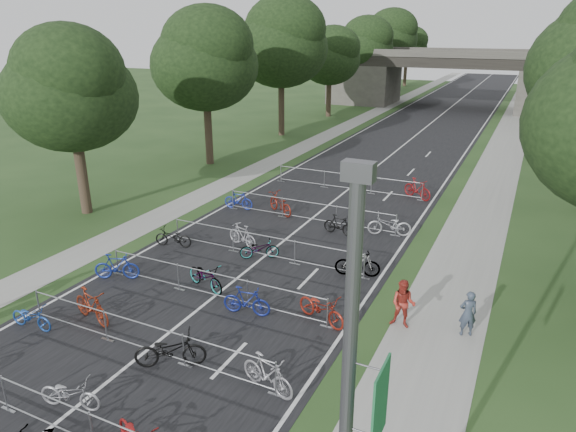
# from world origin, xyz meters

# --- Properties ---
(road) EXTENTS (11.00, 140.00, 0.01)m
(road) POSITION_xyz_m (0.00, 50.00, 0.01)
(road) COLOR black
(road) RESTS_ON ground
(sidewalk_right) EXTENTS (3.00, 140.00, 0.01)m
(sidewalk_right) POSITION_xyz_m (8.00, 50.00, 0.01)
(sidewalk_right) COLOR gray
(sidewalk_right) RESTS_ON ground
(sidewalk_left) EXTENTS (2.00, 140.00, 0.01)m
(sidewalk_left) POSITION_xyz_m (-7.50, 50.00, 0.01)
(sidewalk_left) COLOR gray
(sidewalk_left) RESTS_ON ground
(lane_markings) EXTENTS (0.12, 140.00, 0.00)m
(lane_markings) POSITION_xyz_m (0.00, 50.00, 0.00)
(lane_markings) COLOR silver
(lane_markings) RESTS_ON ground
(overpass_bridge) EXTENTS (31.00, 8.00, 7.05)m
(overpass_bridge) POSITION_xyz_m (0.00, 65.00, 3.53)
(overpass_bridge) COLOR #43403B
(overpass_bridge) RESTS_ON ground
(tree_left_0) EXTENTS (6.72, 6.72, 10.25)m
(tree_left_0) POSITION_xyz_m (-11.39, 15.93, 6.49)
(tree_left_0) COLOR #33261C
(tree_left_0) RESTS_ON ground
(tree_left_1) EXTENTS (7.56, 7.56, 11.53)m
(tree_left_1) POSITION_xyz_m (-11.39, 27.93, 7.30)
(tree_left_1) COLOR #33261C
(tree_left_1) RESTS_ON ground
(tree_left_2) EXTENTS (8.40, 8.40, 12.81)m
(tree_left_2) POSITION_xyz_m (-11.39, 39.93, 8.12)
(tree_left_2) COLOR #33261C
(tree_left_2) RESTS_ON ground
(tree_left_3) EXTENTS (6.72, 6.72, 10.25)m
(tree_left_3) POSITION_xyz_m (-11.39, 51.93, 6.49)
(tree_left_3) COLOR #33261C
(tree_left_3) RESTS_ON ground
(tree_left_4) EXTENTS (7.56, 7.56, 11.53)m
(tree_left_4) POSITION_xyz_m (-11.39, 63.93, 7.30)
(tree_left_4) COLOR #33261C
(tree_left_4) RESTS_ON ground
(tree_left_5) EXTENTS (8.40, 8.40, 12.81)m
(tree_left_5) POSITION_xyz_m (-11.39, 75.93, 8.12)
(tree_left_5) COLOR #33261C
(tree_left_5) RESTS_ON ground
(tree_right_5) EXTENTS (6.16, 6.16, 9.39)m
(tree_right_5) POSITION_xyz_m (13.11, 75.93, 5.95)
(tree_right_5) COLOR #33261C
(tree_right_5) RESTS_ON ground
(tree_left_6) EXTENTS (6.72, 6.72, 10.25)m
(tree_left_6) POSITION_xyz_m (-11.39, 87.93, 6.49)
(tree_left_6) COLOR #33261C
(tree_left_6) RESTS_ON ground
(tree_right_6) EXTENTS (7.17, 7.17, 10.93)m
(tree_right_6) POSITION_xyz_m (13.11, 87.93, 6.92)
(tree_right_6) COLOR #33261C
(tree_right_6) RESTS_ON ground
(barrier_row_1) EXTENTS (9.70, 0.08, 1.10)m
(barrier_row_1) POSITION_xyz_m (0.00, 3.60, 0.55)
(barrier_row_1) COLOR #96989D
(barrier_row_1) RESTS_ON ground
(barrier_row_2) EXTENTS (9.70, 0.08, 1.10)m
(barrier_row_2) POSITION_xyz_m (0.00, 7.20, 0.55)
(barrier_row_2) COLOR #96989D
(barrier_row_2) RESTS_ON ground
(barrier_row_3) EXTENTS (9.70, 0.08, 1.10)m
(barrier_row_3) POSITION_xyz_m (0.00, 11.00, 0.55)
(barrier_row_3) COLOR #96989D
(barrier_row_3) RESTS_ON ground
(barrier_row_4) EXTENTS (9.70, 0.08, 1.10)m
(barrier_row_4) POSITION_xyz_m (0.00, 15.00, 0.55)
(barrier_row_4) COLOR #96989D
(barrier_row_4) RESTS_ON ground
(barrier_row_5) EXTENTS (9.70, 0.08, 1.10)m
(barrier_row_5) POSITION_xyz_m (0.00, 20.00, 0.55)
(barrier_row_5) COLOR #96989D
(barrier_row_5) RESTS_ON ground
(barrier_row_6) EXTENTS (9.70, 0.08, 1.10)m
(barrier_row_6) POSITION_xyz_m (0.00, 26.00, 0.55)
(barrier_row_6) COLOR #96989D
(barrier_row_6) RESTS_ON ground
(bike_5) EXTENTS (1.84, 1.00, 0.92)m
(bike_5) POSITION_xyz_m (-0.08, 4.41, 0.46)
(bike_5) COLOR gray
(bike_5) RESTS_ON ground
(bike_8) EXTENTS (1.71, 0.70, 0.88)m
(bike_8) POSITION_xyz_m (-4.30, 6.64, 0.44)
(bike_8) COLOR #1B4397
(bike_8) RESTS_ON ground
(bike_9) EXTENTS (2.09, 1.03, 1.21)m
(bike_9) POSITION_xyz_m (-2.80, 7.85, 0.60)
(bike_9) COLOR maroon
(bike_9) RESTS_ON ground
(bike_10) EXTENTS (2.20, 1.72, 1.11)m
(bike_10) POSITION_xyz_m (1.18, 7.02, 0.56)
(bike_10) COLOR black
(bike_10) RESTS_ON ground
(bike_11) EXTENTS (1.92, 0.98, 1.11)m
(bike_11) POSITION_xyz_m (4.30, 7.28, 0.56)
(bike_11) COLOR #95939A
(bike_11) RESTS_ON ground
(bike_12) EXTENTS (1.88, 1.23, 1.10)m
(bike_12) POSITION_xyz_m (-4.30, 10.65, 0.55)
(bike_12) COLOR navy
(bike_12) RESTS_ON ground
(bike_13) EXTENTS (2.17, 1.36, 1.08)m
(bike_13) POSITION_xyz_m (-0.62, 11.49, 0.54)
(bike_13) COLOR #96989D
(bike_13) RESTS_ON ground
(bike_14) EXTENTS (1.82, 0.75, 1.06)m
(bike_14) POSITION_xyz_m (1.74, 10.54, 0.53)
(bike_14) COLOR navy
(bike_14) RESTS_ON ground
(bike_15) EXTENTS (2.16, 1.38, 1.07)m
(bike_15) POSITION_xyz_m (4.30, 11.23, 0.54)
(bike_15) COLOR maroon
(bike_15) RESTS_ON ground
(bike_16) EXTENTS (1.85, 0.99, 0.93)m
(bike_16) POSITION_xyz_m (-4.30, 14.25, 0.46)
(bike_16) COLOR black
(bike_16) RESTS_ON ground
(bike_17) EXTENTS (1.86, 1.04, 1.08)m
(bike_17) POSITION_xyz_m (-1.45, 15.68, 0.54)
(bike_17) COLOR #A4A3AB
(bike_17) RESTS_ON ground
(bike_18) EXTENTS (1.78, 1.43, 0.91)m
(bike_18) POSITION_xyz_m (-0.11, 14.86, 0.45)
(bike_18) COLOR #96989D
(bike_18) RESTS_ON ground
(bike_19) EXTENTS (1.91, 0.98, 1.11)m
(bike_19) POSITION_xyz_m (4.30, 15.08, 0.55)
(bike_19) COLOR #96989D
(bike_19) RESTS_ON ground
(bike_20) EXTENTS (1.76, 0.59, 1.04)m
(bike_20) POSITION_xyz_m (-4.30, 20.09, 0.52)
(bike_20) COLOR #1C2E9A
(bike_20) RESTS_ON ground
(bike_21) EXTENTS (2.23, 1.81, 1.14)m
(bike_21) POSITION_xyz_m (-1.87, 20.42, 0.57)
(bike_21) COLOR maroon
(bike_21) RESTS_ON ground
(bike_22) EXTENTS (1.71, 0.69, 1.00)m
(bike_22) POSITION_xyz_m (2.06, 18.97, 0.50)
(bike_22) COLOR black
(bike_22) RESTS_ON ground
(bike_23) EXTENTS (2.20, 1.28, 1.09)m
(bike_23) POSITION_xyz_m (4.30, 19.91, 0.55)
(bike_23) COLOR #A7A9AF
(bike_23) RESTS_ON ground
(bike_27) EXTENTS (2.03, 1.50, 1.21)m
(bike_27) POSITION_xyz_m (4.26, 26.24, 0.60)
(bike_27) COLOR maroon
(bike_27) RESTS_ON ground
(pedestrian_a) EXTENTS (0.69, 0.60, 1.60)m
(pedestrian_a) POSITION_xyz_m (8.88, 12.56, 0.80)
(pedestrian_a) COLOR #333D4C
(pedestrian_a) RESTS_ON ground
(pedestrian_b) EXTENTS (0.84, 0.66, 1.71)m
(pedestrian_b) POSITION_xyz_m (6.86, 12.15, 0.85)
(pedestrian_b) COLOR #9E2C22
(pedestrian_b) RESTS_ON ground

